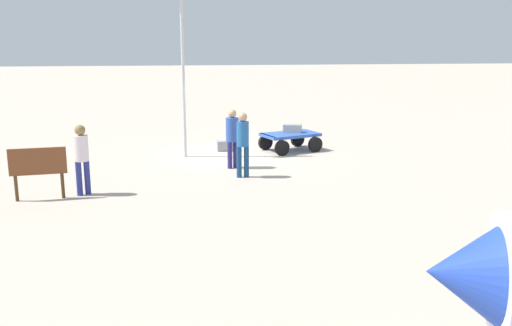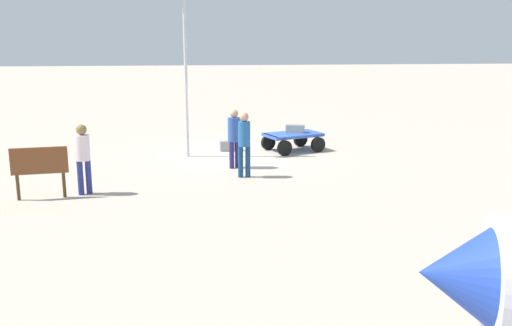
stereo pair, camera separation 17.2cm
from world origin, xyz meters
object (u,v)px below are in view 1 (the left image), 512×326
Objects in this scene: worker_trailing at (232,133)px; signboard at (38,165)px; suitcase_tan at (226,146)px; worker_supervisor at (82,154)px; worker_lead at (243,140)px; flagpole at (180,52)px; luggage_cart at (290,138)px; suitcase_maroon at (292,128)px.

signboard is (4.79, 2.72, -0.18)m from worker_trailing.
worker_supervisor is (3.85, 5.01, 0.84)m from suitcase_tan.
flagpole reaches higher than worker_lead.
suitcase_maroon is (-0.12, -0.15, 0.30)m from luggage_cart.
signboard is (4.80, 5.31, 0.67)m from suitcase_tan.
worker_lead is at bearing 98.72° from worker_trailing.
worker_trailing is 4.54m from worker_supervisor.
worker_trailing is (0.18, -1.16, -0.02)m from worker_lead.
worker_lead is at bearing 92.59° from suitcase_tan.
worker_trailing is at bearing 129.22° from flagpole.
worker_trailing is 5.51m from signboard.
worker_lead is at bearing 119.05° from flagpole.
suitcase_tan is at bearing -87.41° from worker_lead.
worker_lead is 1.39× the size of signboard.
worker_supervisor reaches higher than suitcase_tan.
signboard is (7.03, 5.16, 0.10)m from suitcase_maroon.
worker_supervisor reaches higher than luggage_cart.
worker_trailing is at bearing -81.28° from worker_lead.
flagpole reaches higher than worker_trailing.
signboard is (3.34, 4.50, -2.46)m from flagpole.
signboard reaches higher than suitcase_tan.
luggage_cart is at bearing -132.87° from worker_trailing.
worker_supervisor is (6.08, 4.86, 0.27)m from suitcase_maroon.
signboard is at bearing 17.38° from worker_supervisor.
worker_trailing is (2.13, 2.29, 0.58)m from luggage_cart.
suitcase_tan is 6.37m from worker_supervisor.
luggage_cart is at bearing -141.69° from worker_supervisor.
worker_lead is at bearing 60.50° from luggage_cart.
worker_lead is (2.07, 3.59, 0.30)m from suitcase_maroon.
flagpole is (1.63, -2.94, 2.25)m from worker_lead.
suitcase_maroon is 8.72m from signboard.
worker_trailing is 0.30× the size of flagpole.
worker_lead is 1.03× the size of worker_trailing.
signboard is at bearing 36.25° from suitcase_maroon.
signboard is at bearing 17.48° from worker_lead.
flagpole is at bearing -119.57° from worker_supervisor.
worker_trailing is at bearing -147.75° from worker_supervisor.
suitcase_maroon is 2.31m from suitcase_tan.
worker_trailing is (0.01, 2.59, 0.85)m from suitcase_tan.
worker_lead reaches higher than worker_trailing.
suitcase_tan is at bearing -8.05° from luggage_cart.
worker_supervisor is at bearing 52.50° from suitcase_tan.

